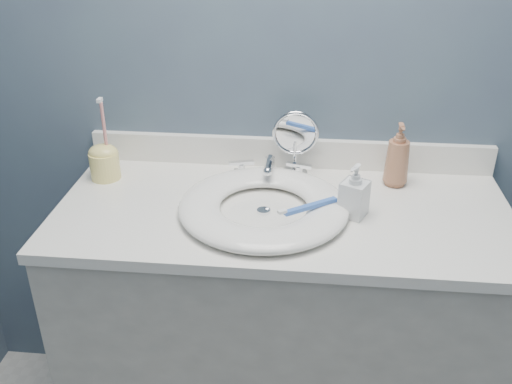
# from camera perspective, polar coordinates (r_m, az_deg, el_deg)

# --- Properties ---
(back_wall) EXTENTS (2.20, 0.02, 2.40)m
(back_wall) POSITION_cam_1_polar(r_m,az_deg,el_deg) (1.67, 3.55, 12.79)
(back_wall) COLOR #424F64
(back_wall) RESTS_ON ground
(vanity_cabinet) EXTENTS (1.20, 0.55, 0.85)m
(vanity_cabinet) POSITION_cam_1_polar(r_m,az_deg,el_deg) (1.80, 2.40, -14.26)
(vanity_cabinet) COLOR beige
(vanity_cabinet) RESTS_ON ground
(countertop) EXTENTS (1.22, 0.57, 0.03)m
(countertop) POSITION_cam_1_polar(r_m,az_deg,el_deg) (1.54, 2.72, -2.06)
(countertop) COLOR white
(countertop) RESTS_ON vanity_cabinet
(backsplash) EXTENTS (1.22, 0.02, 0.09)m
(backsplash) POSITION_cam_1_polar(r_m,az_deg,el_deg) (1.75, 3.27, 3.95)
(backsplash) COLOR white
(backsplash) RESTS_ON countertop
(basin) EXTENTS (0.45, 0.45, 0.04)m
(basin) POSITION_cam_1_polar(r_m,az_deg,el_deg) (1.50, 0.77, -1.42)
(basin) COLOR white
(basin) RESTS_ON countertop
(drain) EXTENTS (0.04, 0.04, 0.01)m
(drain) POSITION_cam_1_polar(r_m,az_deg,el_deg) (1.51, 0.77, -1.92)
(drain) COLOR silver
(drain) RESTS_ON countertop
(faucet) EXTENTS (0.25, 0.13, 0.07)m
(faucet) POSITION_cam_1_polar(r_m,az_deg,el_deg) (1.67, 1.37, 2.15)
(faucet) COLOR silver
(faucet) RESTS_ON countertop
(makeup_mirror) EXTENTS (0.14, 0.08, 0.20)m
(makeup_mirror) POSITION_cam_1_polar(r_m,az_deg,el_deg) (1.67, 3.95, 5.18)
(makeup_mirror) COLOR silver
(makeup_mirror) RESTS_ON countertop
(soap_bottle_amber) EXTENTS (0.07, 0.07, 0.19)m
(soap_bottle_amber) POSITION_cam_1_polar(r_m,az_deg,el_deg) (1.66, 14.00, 3.62)
(soap_bottle_amber) COLOR #A4694A
(soap_bottle_amber) RESTS_ON countertop
(soap_bottle_clear) EXTENTS (0.09, 0.09, 0.14)m
(soap_bottle_clear) POSITION_cam_1_polar(r_m,az_deg,el_deg) (1.49, 9.83, 0.13)
(soap_bottle_clear) COLOR silver
(soap_bottle_clear) RESTS_ON countertop
(toothbrush_holder) EXTENTS (0.09, 0.09, 0.25)m
(toothbrush_holder) POSITION_cam_1_polar(r_m,az_deg,el_deg) (1.72, -14.93, 3.07)
(toothbrush_holder) COLOR #F5E37A
(toothbrush_holder) RESTS_ON countertop
(toothbrush_lying) EXTENTS (0.15, 0.11, 0.02)m
(toothbrush_lying) POSITION_cam_1_polar(r_m,az_deg,el_deg) (1.45, 5.26, -1.50)
(toothbrush_lying) COLOR blue
(toothbrush_lying) RESTS_ON basin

